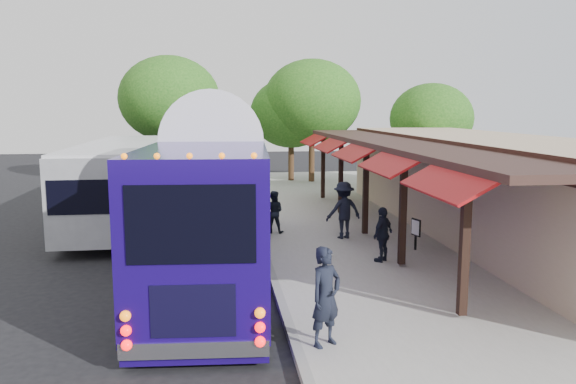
{
  "coord_description": "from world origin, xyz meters",
  "views": [
    {
      "loc": [
        -1.39,
        -15.0,
        4.64
      ],
      "look_at": [
        0.99,
        3.74,
        1.8
      ],
      "focal_mm": 35.0,
      "sensor_mm": 36.0,
      "label": 1
    }
  ],
  "objects_px": {
    "ped_b": "(273,212)",
    "ped_c": "(383,234)",
    "city_bus": "(120,179)",
    "coach_bus": "(216,196)",
    "ped_d": "(344,210)",
    "ped_a": "(326,297)",
    "sign_board": "(416,229)"
  },
  "relations": [
    {
      "from": "coach_bus",
      "to": "ped_a",
      "type": "bearing_deg",
      "value": -66.61
    },
    {
      "from": "city_bus",
      "to": "ped_c",
      "type": "xyz_separation_m",
      "value": [
        8.71,
        -7.61,
        -0.83
      ]
    },
    {
      "from": "coach_bus",
      "to": "ped_b",
      "type": "distance_m",
      "value": 4.79
    },
    {
      "from": "coach_bus",
      "to": "ped_c",
      "type": "distance_m",
      "value": 5.0
    },
    {
      "from": "ped_a",
      "to": "city_bus",
      "type": "bearing_deg",
      "value": 80.84
    },
    {
      "from": "ped_a",
      "to": "sign_board",
      "type": "xyz_separation_m",
      "value": [
        4.24,
        6.77,
        -0.28
      ]
    },
    {
      "from": "ped_a",
      "to": "ped_c",
      "type": "relative_size",
      "value": 1.18
    },
    {
      "from": "sign_board",
      "to": "ped_d",
      "type": "bearing_deg",
      "value": 119.67
    },
    {
      "from": "ped_a",
      "to": "ped_d",
      "type": "bearing_deg",
      "value": 41.75
    },
    {
      "from": "ped_d",
      "to": "sign_board",
      "type": "relative_size",
      "value": 1.96
    },
    {
      "from": "ped_b",
      "to": "sign_board",
      "type": "height_order",
      "value": "ped_b"
    },
    {
      "from": "coach_bus",
      "to": "city_bus",
      "type": "xyz_separation_m",
      "value": [
        -3.86,
        7.5,
        -0.39
      ]
    },
    {
      "from": "coach_bus",
      "to": "ped_c",
      "type": "bearing_deg",
      "value": 2.39
    },
    {
      "from": "sign_board",
      "to": "city_bus",
      "type": "bearing_deg",
      "value": 132.41
    },
    {
      "from": "city_bus",
      "to": "ped_c",
      "type": "relative_size",
      "value": 7.44
    },
    {
      "from": "city_bus",
      "to": "ped_b",
      "type": "distance_m",
      "value": 6.85
    },
    {
      "from": "city_bus",
      "to": "ped_b",
      "type": "xyz_separation_m",
      "value": [
        5.91,
        -3.36,
        -0.88
      ]
    },
    {
      "from": "ped_d",
      "to": "ped_a",
      "type": "bearing_deg",
      "value": 61.3
    },
    {
      "from": "ped_c",
      "to": "ped_d",
      "type": "distance_m",
      "value": 3.13
    },
    {
      "from": "ped_b",
      "to": "ped_d",
      "type": "relative_size",
      "value": 0.78
    },
    {
      "from": "city_bus",
      "to": "coach_bus",
      "type": "bearing_deg",
      "value": -63.41
    },
    {
      "from": "city_bus",
      "to": "sign_board",
      "type": "relative_size",
      "value": 12.03
    },
    {
      "from": "ped_d",
      "to": "sign_board",
      "type": "xyz_separation_m",
      "value": [
        1.91,
        -1.92,
        -0.31
      ]
    },
    {
      "from": "ped_c",
      "to": "sign_board",
      "type": "height_order",
      "value": "ped_c"
    },
    {
      "from": "ped_a",
      "to": "sign_board",
      "type": "height_order",
      "value": "ped_a"
    },
    {
      "from": "city_bus",
      "to": "ped_a",
      "type": "bearing_deg",
      "value": -66.52
    },
    {
      "from": "coach_bus",
      "to": "city_bus",
      "type": "bearing_deg",
      "value": 120.84
    },
    {
      "from": "ped_b",
      "to": "ped_c",
      "type": "relative_size",
      "value": 0.94
    },
    {
      "from": "ped_a",
      "to": "ped_b",
      "type": "relative_size",
      "value": 1.25
    },
    {
      "from": "city_bus",
      "to": "ped_d",
      "type": "distance_m",
      "value": 9.42
    },
    {
      "from": "ped_c",
      "to": "ped_d",
      "type": "height_order",
      "value": "ped_d"
    },
    {
      "from": "coach_bus",
      "to": "ped_d",
      "type": "distance_m",
      "value": 5.4
    }
  ]
}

